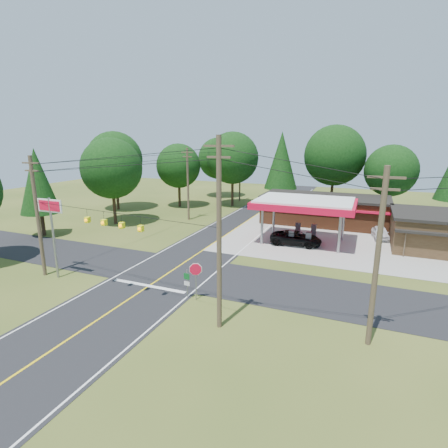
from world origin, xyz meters
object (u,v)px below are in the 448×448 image
at_px(suv_car, 296,238).
at_px(sedan_car, 380,233).
at_px(gas_canopy, 305,205).
at_px(octagonal_stop_sign, 196,272).
at_px(big_stop_sign, 51,219).

xyz_separation_m(suv_car, sedan_car, (8.50, 6.31, -0.08)).
height_order(gas_canopy, suv_car, gas_canopy).
bearing_deg(gas_canopy, octagonal_stop_sign, -104.61).
xyz_separation_m(big_stop_sign, octagonal_stop_sign, (12.50, 0.75, -2.87)).
bearing_deg(sedan_car, gas_canopy, -156.59).
distance_m(gas_canopy, big_stop_sign, 24.78).
xyz_separation_m(sedan_car, octagonal_stop_sign, (-12.50, -22.20, 1.44)).
height_order(suv_car, big_stop_sign, big_stop_sign).
bearing_deg(sedan_car, suv_car, -151.69).
bearing_deg(big_stop_sign, sedan_car, 42.55).
bearing_deg(suv_car, octagonal_stop_sign, 163.54).
bearing_deg(octagonal_stop_sign, sedan_car, 60.61).
bearing_deg(octagonal_stop_sign, big_stop_sign, -176.56).
height_order(sedan_car, big_stop_sign, big_stop_sign).
distance_m(big_stop_sign, octagonal_stop_sign, 12.85).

